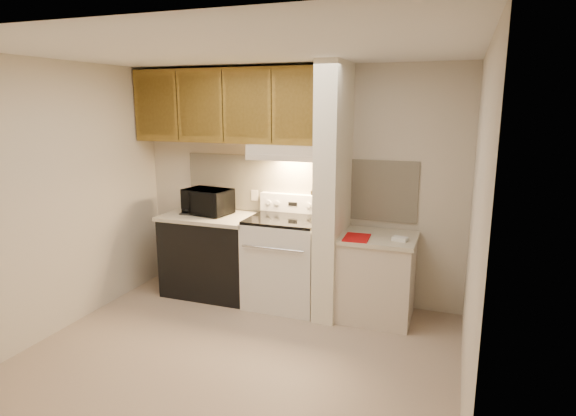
% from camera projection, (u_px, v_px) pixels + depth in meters
% --- Properties ---
extents(floor, '(3.60, 3.60, 0.00)m').
position_uv_depth(floor, '(239.00, 355.00, 4.12)').
color(floor, tan).
rests_on(floor, ground).
extents(ceiling, '(3.60, 3.60, 0.00)m').
position_uv_depth(ceiling, '(231.00, 50.00, 3.59)').
color(ceiling, white).
rests_on(ceiling, wall_back).
extents(wall_back, '(3.60, 2.50, 0.02)m').
position_uv_depth(wall_back, '(296.00, 184.00, 5.23)').
color(wall_back, beige).
rests_on(wall_back, floor).
extents(wall_left, '(0.02, 3.00, 2.50)m').
position_uv_depth(wall_left, '(60.00, 198.00, 4.45)').
color(wall_left, beige).
rests_on(wall_left, floor).
extents(wall_right, '(0.02, 3.00, 2.50)m').
position_uv_depth(wall_right, '(475.00, 233.00, 3.26)').
color(wall_right, beige).
rests_on(wall_right, floor).
extents(backsplash, '(2.60, 0.02, 0.63)m').
position_uv_depth(backsplash, '(295.00, 186.00, 5.23)').
color(backsplash, beige).
rests_on(backsplash, wall_back).
extents(range_body, '(0.76, 0.65, 0.92)m').
position_uv_depth(range_body, '(285.00, 263.00, 5.09)').
color(range_body, silver).
rests_on(range_body, floor).
extents(oven_window, '(0.50, 0.01, 0.30)m').
position_uv_depth(oven_window, '(274.00, 269.00, 4.79)').
color(oven_window, black).
rests_on(oven_window, range_body).
extents(oven_handle, '(0.65, 0.02, 0.02)m').
position_uv_depth(oven_handle, '(272.00, 249.00, 4.70)').
color(oven_handle, silver).
rests_on(oven_handle, range_body).
extents(cooktop, '(0.74, 0.64, 0.03)m').
position_uv_depth(cooktop, '(285.00, 219.00, 4.98)').
color(cooktop, black).
rests_on(cooktop, range_body).
extents(range_backguard, '(0.76, 0.08, 0.20)m').
position_uv_depth(range_backguard, '(294.00, 203.00, 5.22)').
color(range_backguard, silver).
rests_on(range_backguard, range_body).
extents(range_display, '(0.10, 0.01, 0.04)m').
position_uv_depth(range_display, '(293.00, 204.00, 5.18)').
color(range_display, black).
rests_on(range_display, range_backguard).
extents(range_knob_left_outer, '(0.05, 0.02, 0.05)m').
position_uv_depth(range_knob_left_outer, '(269.00, 202.00, 5.27)').
color(range_knob_left_outer, silver).
rests_on(range_knob_left_outer, range_backguard).
extents(range_knob_left_inner, '(0.05, 0.02, 0.05)m').
position_uv_depth(range_knob_left_inner, '(277.00, 203.00, 5.24)').
color(range_knob_left_inner, silver).
rests_on(range_knob_left_inner, range_backguard).
extents(range_knob_right_inner, '(0.05, 0.02, 0.05)m').
position_uv_depth(range_knob_right_inner, '(309.00, 205.00, 5.12)').
color(range_knob_right_inner, silver).
rests_on(range_knob_right_inner, range_backguard).
extents(range_knob_right_outer, '(0.05, 0.02, 0.05)m').
position_uv_depth(range_knob_right_outer, '(318.00, 206.00, 5.09)').
color(range_knob_right_outer, silver).
rests_on(range_knob_right_outer, range_backguard).
extents(dishwasher_front, '(1.00, 0.63, 0.87)m').
position_uv_depth(dishwasher_front, '(212.00, 256.00, 5.39)').
color(dishwasher_front, black).
rests_on(dishwasher_front, floor).
extents(left_countertop, '(1.04, 0.67, 0.04)m').
position_uv_depth(left_countertop, '(210.00, 217.00, 5.30)').
color(left_countertop, beige).
rests_on(left_countertop, dishwasher_front).
extents(spoon_rest, '(0.22, 0.09, 0.01)m').
position_uv_depth(spoon_rest, '(189.00, 214.00, 5.29)').
color(spoon_rest, black).
rests_on(spoon_rest, left_countertop).
extents(teal_jar, '(0.10, 0.10, 0.09)m').
position_uv_depth(teal_jar, '(210.00, 213.00, 5.19)').
color(teal_jar, '#266D6A').
rests_on(teal_jar, left_countertop).
extents(outlet, '(0.08, 0.01, 0.12)m').
position_uv_depth(outlet, '(255.00, 195.00, 5.40)').
color(outlet, beige).
rests_on(outlet, backsplash).
extents(microwave, '(0.55, 0.42, 0.28)m').
position_uv_depth(microwave, '(208.00, 201.00, 5.32)').
color(microwave, black).
rests_on(microwave, left_countertop).
extents(partition_pillar, '(0.22, 0.70, 2.50)m').
position_uv_depth(partition_pillar, '(333.00, 193.00, 4.74)').
color(partition_pillar, white).
rests_on(partition_pillar, floor).
extents(pillar_trim, '(0.01, 0.70, 0.04)m').
position_uv_depth(pillar_trim, '(322.00, 187.00, 4.77)').
color(pillar_trim, brown).
rests_on(pillar_trim, partition_pillar).
extents(knife_strip, '(0.02, 0.42, 0.04)m').
position_uv_depth(knife_strip, '(320.00, 186.00, 4.72)').
color(knife_strip, black).
rests_on(knife_strip, partition_pillar).
extents(knife_blade_a, '(0.01, 0.03, 0.16)m').
position_uv_depth(knife_blade_a, '(314.00, 199.00, 4.60)').
color(knife_blade_a, silver).
rests_on(knife_blade_a, knife_strip).
extents(knife_handle_a, '(0.02, 0.02, 0.10)m').
position_uv_depth(knife_handle_a, '(314.00, 183.00, 4.56)').
color(knife_handle_a, black).
rests_on(knife_handle_a, knife_strip).
extents(knife_blade_b, '(0.01, 0.04, 0.18)m').
position_uv_depth(knife_blade_b, '(316.00, 198.00, 4.66)').
color(knife_blade_b, silver).
rests_on(knife_blade_b, knife_strip).
extents(knife_handle_b, '(0.02, 0.02, 0.10)m').
position_uv_depth(knife_handle_b, '(316.00, 182.00, 4.64)').
color(knife_handle_b, black).
rests_on(knife_handle_b, knife_strip).
extents(knife_blade_c, '(0.01, 0.04, 0.20)m').
position_uv_depth(knife_blade_c, '(318.00, 198.00, 4.75)').
color(knife_blade_c, silver).
rests_on(knife_blade_c, knife_strip).
extents(knife_handle_c, '(0.02, 0.02, 0.10)m').
position_uv_depth(knife_handle_c, '(319.00, 180.00, 4.73)').
color(knife_handle_c, black).
rests_on(knife_handle_c, knife_strip).
extents(knife_blade_d, '(0.01, 0.04, 0.16)m').
position_uv_depth(knife_blade_d, '(321.00, 194.00, 4.82)').
color(knife_blade_d, silver).
rests_on(knife_blade_d, knife_strip).
extents(knife_handle_d, '(0.02, 0.02, 0.10)m').
position_uv_depth(knife_handle_d, '(321.00, 179.00, 4.80)').
color(knife_handle_d, black).
rests_on(knife_handle_d, knife_strip).
extents(knife_blade_e, '(0.01, 0.04, 0.18)m').
position_uv_depth(knife_blade_e, '(323.00, 194.00, 4.90)').
color(knife_blade_e, silver).
rests_on(knife_blade_e, knife_strip).
extents(knife_handle_e, '(0.02, 0.02, 0.10)m').
position_uv_depth(knife_handle_e, '(323.00, 178.00, 4.87)').
color(knife_handle_e, black).
rests_on(knife_handle_e, knife_strip).
extents(oven_mitt, '(0.03, 0.09, 0.21)m').
position_uv_depth(oven_mitt, '(325.00, 193.00, 4.95)').
color(oven_mitt, gray).
rests_on(oven_mitt, partition_pillar).
extents(right_cab_base, '(0.70, 0.60, 0.81)m').
position_uv_depth(right_cab_base, '(376.00, 279.00, 4.77)').
color(right_cab_base, beige).
rests_on(right_cab_base, floor).
extents(right_countertop, '(0.74, 0.64, 0.04)m').
position_uv_depth(right_countertop, '(378.00, 238.00, 4.68)').
color(right_countertop, beige).
rests_on(right_countertop, right_cab_base).
extents(red_folder, '(0.25, 0.33, 0.01)m').
position_uv_depth(red_folder, '(357.00, 238.00, 4.60)').
color(red_folder, '#B30B0C').
rests_on(red_folder, right_countertop).
extents(white_box, '(0.15, 0.12, 0.04)m').
position_uv_depth(white_box, '(400.00, 239.00, 4.51)').
color(white_box, white).
rests_on(white_box, right_countertop).
extents(range_hood, '(0.78, 0.44, 0.15)m').
position_uv_depth(range_hood, '(289.00, 152.00, 4.95)').
color(range_hood, beige).
rests_on(range_hood, upper_cabinets).
extents(hood_lip, '(0.78, 0.04, 0.06)m').
position_uv_depth(hood_lip, '(282.00, 158.00, 4.77)').
color(hood_lip, beige).
rests_on(hood_lip, range_hood).
extents(upper_cabinets, '(2.18, 0.33, 0.77)m').
position_uv_depth(upper_cabinets, '(230.00, 106.00, 5.13)').
color(upper_cabinets, brown).
rests_on(upper_cabinets, wall_back).
extents(cab_door_a, '(0.46, 0.01, 0.63)m').
position_uv_depth(cab_door_a, '(156.00, 106.00, 5.25)').
color(cab_door_a, brown).
rests_on(cab_door_a, upper_cabinets).
extents(cab_gap_a, '(0.01, 0.01, 0.73)m').
position_uv_depth(cab_gap_a, '(177.00, 106.00, 5.16)').
color(cab_gap_a, black).
rests_on(cab_gap_a, upper_cabinets).
extents(cab_door_b, '(0.46, 0.01, 0.63)m').
position_uv_depth(cab_door_b, '(200.00, 106.00, 5.07)').
color(cab_door_b, brown).
rests_on(cab_door_b, upper_cabinets).
extents(cab_gap_b, '(0.01, 0.01, 0.73)m').
position_uv_depth(cab_gap_b, '(223.00, 106.00, 4.98)').
color(cab_gap_b, black).
rests_on(cab_gap_b, upper_cabinets).
extents(cab_door_c, '(0.46, 0.01, 0.63)m').
position_uv_depth(cab_door_c, '(247.00, 106.00, 4.89)').
color(cab_door_c, brown).
rests_on(cab_door_c, upper_cabinets).
extents(cab_gap_c, '(0.01, 0.01, 0.73)m').
position_uv_depth(cab_gap_c, '(271.00, 106.00, 4.80)').
color(cab_gap_c, black).
rests_on(cab_gap_c, upper_cabinets).
extents(cab_door_d, '(0.46, 0.01, 0.63)m').
position_uv_depth(cab_door_d, '(297.00, 106.00, 4.71)').
color(cab_door_d, brown).
rests_on(cab_door_d, upper_cabinets).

